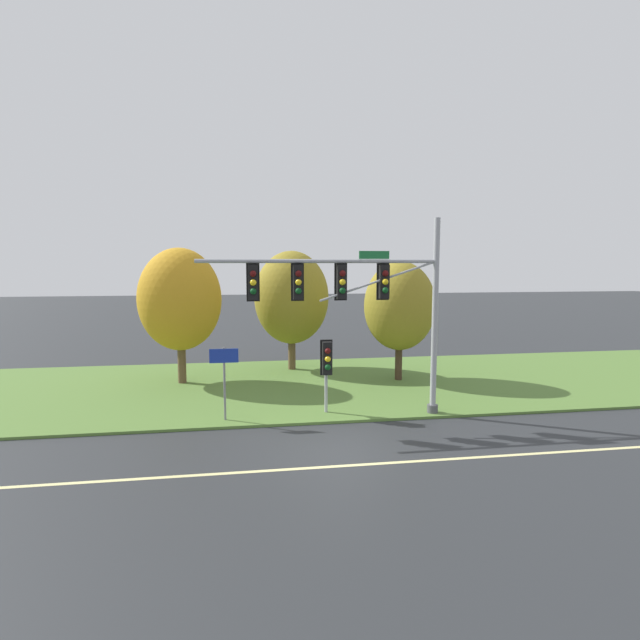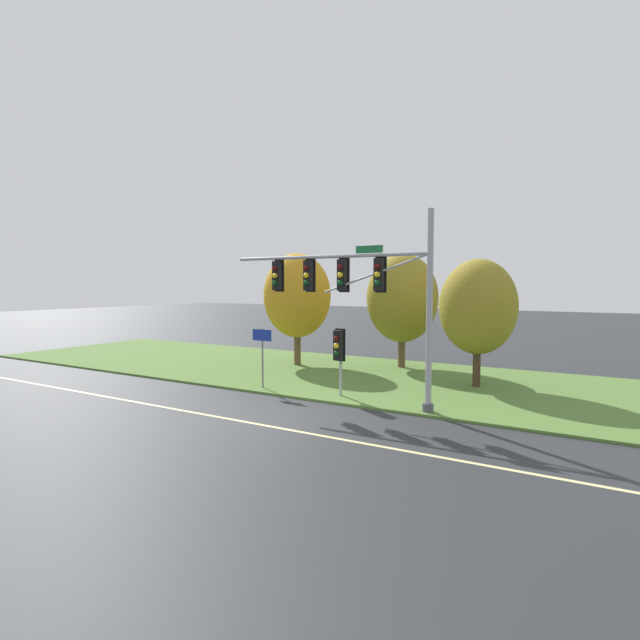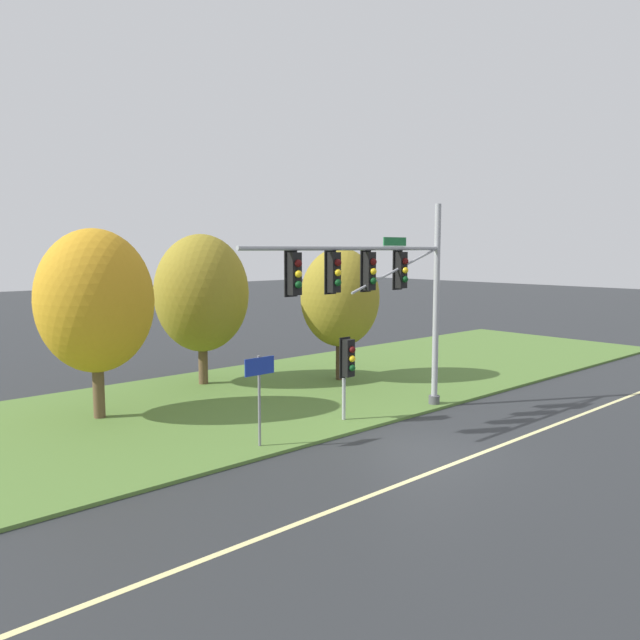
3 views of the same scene
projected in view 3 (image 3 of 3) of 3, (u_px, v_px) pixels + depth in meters
The scene contains 9 objects.
ground_plane at pixel (424, 451), 17.75m from camera, with size 160.00×160.00×0.00m, color #282B2D.
lane_stripe at pixel (459, 462), 16.86m from camera, with size 36.00×0.16×0.01m, color beige.
grass_verge at pixel (253, 398), 23.82m from camera, with size 48.00×11.50×0.10m, color #517533.
traffic_signal_mast at pixel (382, 284), 20.34m from camera, with size 8.78×0.49×7.22m.
pedestrian_signal_near_kerb at pixel (348, 362), 20.32m from camera, with size 0.46×0.55×2.77m.
route_sign_post at pixel (259, 385), 17.70m from camera, with size 1.01×0.08×2.63m.
tree_nearest_road at pixel (95, 301), 20.50m from camera, with size 3.80×3.80×6.31m.
tree_left_of_mast at pixel (202, 293), 25.77m from camera, with size 3.89×3.89×6.24m.
tree_behind_signpost at pixel (340, 298), 26.64m from camera, with size 3.38×3.38×5.69m.
Camera 3 is at (-13.73, -10.78, 5.73)m, focal length 35.00 mm.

